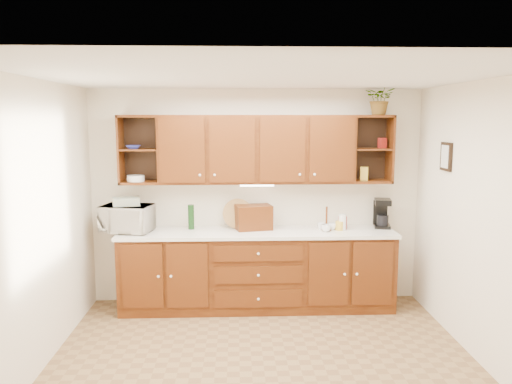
{
  "coord_description": "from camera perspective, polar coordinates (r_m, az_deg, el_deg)",
  "views": [
    {
      "loc": [
        -0.24,
        -4.29,
        2.25
      ],
      "look_at": [
        -0.03,
        1.15,
        1.45
      ],
      "focal_mm": 35.0,
      "sensor_mm": 36.0,
      "label": 1
    }
  ],
  "objects": [
    {
      "name": "back_wall",
      "position": [
        6.12,
        0.02,
        -0.53
      ],
      "size": [
        4.0,
        0.0,
        4.0
      ],
      "primitive_type": "plane",
      "rotation": [
        1.57,
        0.0,
        0.0
      ],
      "color": "#EEE3C8",
      "rests_on": "floor"
    },
    {
      "name": "left_wall",
      "position": [
        4.73,
        -24.11,
        -3.91
      ],
      "size": [
        0.0,
        3.5,
        3.5
      ],
      "primitive_type": "plane",
      "rotation": [
        1.57,
        0.0,
        1.57
      ],
      "color": "#EEE3C8",
      "rests_on": "floor"
    },
    {
      "name": "coffee_maker",
      "position": [
        6.24,
        14.19,
        -2.41
      ],
      "size": [
        0.23,
        0.27,
        0.35
      ],
      "rotation": [
        0.0,
        0.0,
        -0.2
      ],
      "color": "black",
      "rests_on": "countertop"
    },
    {
      "name": "mug_tree",
      "position": [
        5.96,
        8.05,
        -3.93
      ],
      "size": [
        0.26,
        0.26,
        0.28
      ],
      "rotation": [
        0.0,
        0.0,
        0.31
      ],
      "color": "#3A1606",
      "rests_on": "countertop"
    },
    {
      "name": "bowl_stack",
      "position": [
        5.97,
        -13.84,
        5.0
      ],
      "size": [
        0.19,
        0.19,
        0.04
      ],
      "primitive_type": "imported",
      "rotation": [
        0.0,
        0.0,
        0.1
      ],
      "color": "#293198",
      "rests_on": "upper_cabinets"
    },
    {
      "name": "right_wall",
      "position": [
        4.93,
        24.88,
        -3.49
      ],
      "size": [
        0.0,
        3.5,
        3.5
      ],
      "primitive_type": "plane",
      "rotation": [
        1.57,
        0.0,
        -1.57
      ],
      "color": "#EEE3C8",
      "rests_on": "floor"
    },
    {
      "name": "upper_cabinets",
      "position": [
        5.89,
        0.18,
        4.93
      ],
      "size": [
        3.2,
        0.33,
        0.8
      ],
      "color": "#3A1606",
      "rests_on": "back_wall"
    },
    {
      "name": "floor",
      "position": [
        4.85,
        0.89,
        -19.25
      ],
      "size": [
        4.0,
        4.0,
        0.0
      ],
      "primitive_type": "plane",
      "color": "olive",
      "rests_on": "ground"
    },
    {
      "name": "microwave",
      "position": [
        6.0,
        -14.55,
        -2.95
      ],
      "size": [
        0.63,
        0.48,
        0.31
      ],
      "primitive_type": "imported",
      "rotation": [
        0.0,
        0.0,
        -0.19
      ],
      "color": "silver",
      "rests_on": "countertop"
    },
    {
      "name": "canister_white",
      "position": [
        6.0,
        9.84,
        -3.41
      ],
      "size": [
        0.1,
        0.1,
        0.19
      ],
      "primitive_type": "cylinder",
      "rotation": [
        0.0,
        0.0,
        -0.22
      ],
      "color": "white",
      "rests_on": "countertop"
    },
    {
      "name": "undercabinet_light",
      "position": [
        5.88,
        0.1,
        0.78
      ],
      "size": [
        0.4,
        0.05,
        0.02
      ],
      "primitive_type": "cube",
      "color": "white",
      "rests_on": "upper_cabinets"
    },
    {
      "name": "base_cabinets",
      "position": [
        6.02,
        0.14,
        -9.0
      ],
      "size": [
        3.2,
        0.6,
        0.9
      ],
      "primitive_type": "cube",
      "color": "#3A1606",
      "rests_on": "floor"
    },
    {
      "name": "canister_red",
      "position": [
        6.05,
        9.87,
        -3.49
      ],
      "size": [
        0.11,
        0.11,
        0.15
      ],
      "primitive_type": "cylinder",
      "rotation": [
        0.0,
        0.0,
        -0.06
      ],
      "color": "maroon",
      "rests_on": "countertop"
    },
    {
      "name": "plate_stack",
      "position": [
        6.01,
        -13.58,
        1.53
      ],
      "size": [
        0.21,
        0.21,
        0.07
      ],
      "primitive_type": "cylinder",
      "rotation": [
        0.0,
        0.0,
        0.03
      ],
      "color": "white",
      "rests_on": "upper_cabinets"
    },
    {
      "name": "wine_bottle",
      "position": [
        5.99,
        -7.43,
        -2.85
      ],
      "size": [
        0.09,
        0.09,
        0.3
      ],
      "primitive_type": "cylinder",
      "rotation": [
        0.0,
        0.0,
        -0.18
      ],
      "color": "black",
      "rests_on": "countertop"
    },
    {
      "name": "ceiling",
      "position": [
        4.31,
        0.97,
        13.08
      ],
      "size": [
        4.0,
        4.0,
        0.0
      ],
      "primitive_type": "plane",
      "rotation": [
        3.14,
        0.0,
        0.0
      ],
      "color": "white",
      "rests_on": "back_wall"
    },
    {
      "name": "pantry_box_yellow",
      "position": [
        6.08,
        12.27,
        2.07
      ],
      "size": [
        0.11,
        0.1,
        0.16
      ],
      "primitive_type": "cube",
      "rotation": [
        0.0,
        0.0,
        -0.35
      ],
      "color": "gold",
      "rests_on": "upper_cabinets"
    },
    {
      "name": "countertop",
      "position": [
        5.88,
        0.14,
        -4.66
      ],
      "size": [
        3.24,
        0.64,
        0.04
      ],
      "primitive_type": "cube",
      "color": "white",
      "rests_on": "base_cabinets"
    },
    {
      "name": "woven_tray",
      "position": [
        6.03,
        -2.09,
        -4.05
      ],
      "size": [
        0.36,
        0.1,
        0.36
      ],
      "primitive_type": "cylinder",
      "rotation": [
        1.36,
        0.0,
        -0.03
      ],
      "color": "#A57844",
      "rests_on": "countertop"
    },
    {
      "name": "towel_stack",
      "position": [
        5.96,
        -14.62,
        -1.05
      ],
      "size": [
        0.34,
        0.28,
        0.09
      ],
      "primitive_type": "cube",
      "rotation": [
        0.0,
        0.0,
        0.24
      ],
      "color": "tan",
      "rests_on": "microwave"
    },
    {
      "name": "wicker_basket",
      "position": [
        6.02,
        -14.52,
        -3.75
      ],
      "size": [
        0.32,
        0.32,
        0.14
      ],
      "primitive_type": "cylinder",
      "rotation": [
        0.0,
        0.0,
        0.27
      ],
      "color": "#A57844",
      "rests_on": "countertop"
    },
    {
      "name": "canister_yellow",
      "position": [
        5.99,
        9.51,
        -3.82
      ],
      "size": [
        0.12,
        0.12,
        0.11
      ],
      "primitive_type": "cylinder",
      "rotation": [
        0.0,
        0.0,
        -0.36
      ],
      "color": "gold",
      "rests_on": "countertop"
    },
    {
      "name": "framed_picture",
      "position": [
        5.66,
        20.91,
        3.8
      ],
      "size": [
        0.03,
        0.24,
        0.3
      ],
      "primitive_type": "cube",
      "color": "black",
      "rests_on": "right_wall"
    },
    {
      "name": "pantry_box_red",
      "position": [
        6.12,
        14.23,
        5.44
      ],
      "size": [
        0.1,
        0.09,
        0.12
      ],
      "primitive_type": "cube",
      "rotation": [
        0.0,
        0.0,
        0.33
      ],
      "color": "maroon",
      "rests_on": "upper_cabinets"
    },
    {
      "name": "potted_plant",
      "position": [
        6.07,
        14.06,
        10.3
      ],
      "size": [
        0.43,
        0.4,
        0.37
      ],
      "primitive_type": "imported",
      "rotation": [
        0.0,
        0.0,
        -0.42
      ],
      "color": "#999999",
      "rests_on": "upper_cabinets"
    },
    {
      "name": "bread_box",
      "position": [
        5.94,
        -0.28,
        -2.91
      ],
      "size": [
        0.46,
        0.34,
        0.29
      ],
      "primitive_type": "cube",
      "rotation": [
        0.0,
        0.0,
        0.21
      ],
      "color": "#3A1606",
      "rests_on": "countertop"
    }
  ]
}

